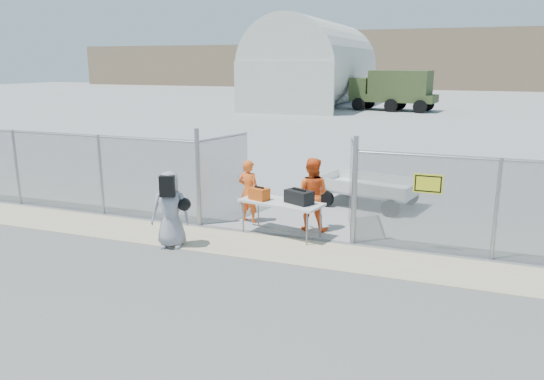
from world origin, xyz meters
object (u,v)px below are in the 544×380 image
at_px(security_worker_left, 249,191).
at_px(utility_trailer, 368,191).
at_px(visitor, 170,209).
at_px(folding_table, 281,218).
at_px(security_worker_right, 311,194).

distance_m(security_worker_left, utility_trailer, 3.81).
xyz_separation_m(security_worker_left, visitor, (-0.89, -2.40, 0.05)).
distance_m(visitor, utility_trailer, 6.23).
relative_size(folding_table, visitor, 1.15).
distance_m(folding_table, utility_trailer, 3.78).
height_order(folding_table, visitor, visitor).
xyz_separation_m(security_worker_right, utility_trailer, (0.91, 2.82, -0.48)).
bearing_deg(security_worker_right, folding_table, 47.49).
relative_size(folding_table, security_worker_right, 1.09).
distance_m(folding_table, visitor, 2.67).
distance_m(security_worker_right, utility_trailer, 3.00).
bearing_deg(visitor, security_worker_left, 50.32).
relative_size(visitor, utility_trailer, 0.48).
bearing_deg(security_worker_left, utility_trailer, -125.48).
bearing_deg(security_worker_right, security_worker_left, -5.98).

